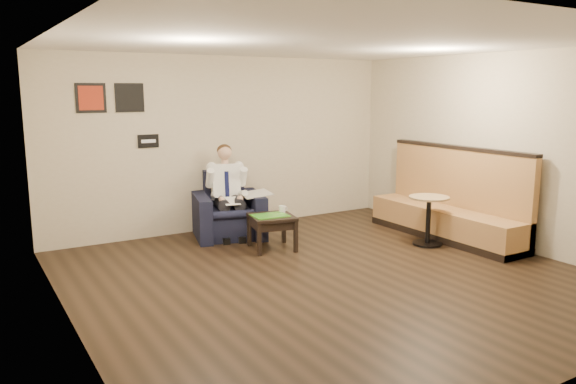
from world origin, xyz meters
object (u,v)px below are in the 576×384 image
armchair (228,205)px  seated_man (230,195)px  green_folder (270,216)px  side_table (272,232)px  banquette (447,194)px  smartphone (272,212)px  coffee_mug (282,209)px  cafe_table (428,221)px

armchair → seated_man: size_ratio=0.75×
green_folder → side_table: bearing=21.5°
banquette → smartphone: bearing=158.5°
green_folder → coffee_mug: 0.28m
green_folder → coffee_mug: coffee_mug is taller
seated_man → green_folder: 0.90m
coffee_mug → smartphone: 0.16m
seated_man → coffee_mug: bearing=-42.4°
armchair → side_table: 1.02m
seated_man → smartphone: 0.79m
cafe_table → coffee_mug: bearing=150.1°
side_table → coffee_mug: coffee_mug is taller
smartphone → cafe_table: 2.31m
armchair → banquette: bearing=-17.6°
green_folder → cafe_table: size_ratio=0.68×
banquette → armchair: bearing=147.7°
seated_man → green_folder: size_ratio=2.76×
armchair → banquette: (2.84, -1.80, 0.20)m
seated_man → banquette: size_ratio=0.50×
side_table → cafe_table: size_ratio=0.83×
banquette → coffee_mug: bearing=158.9°
coffee_mug → armchair: bearing=117.3°
seated_man → smartphone: size_ratio=8.88×
seated_man → coffee_mug: size_ratio=13.08×
armchair → seated_man: (-0.03, -0.13, 0.18)m
armchair → coffee_mug: armchair is taller
seated_man → cafe_table: (2.36, -1.83, -0.32)m
coffee_mug → cafe_table: (1.87, -1.07, -0.18)m
seated_man → green_folder: (0.23, -0.85, -0.18)m
armchair → smartphone: size_ratio=6.69×
armchair → side_table: size_ratio=1.70×
seated_man → smartphone: (0.36, -0.68, -0.18)m
coffee_mug → smartphone: size_ratio=0.68×
armchair → cafe_table: armchair is taller
green_folder → cafe_table: (2.13, -0.97, -0.14)m
coffee_mug → cafe_table: bearing=-29.9°
coffee_mug → banquette: bearing=-21.1°
side_table → green_folder: size_ratio=1.22×
smartphone → banquette: size_ratio=0.06×
green_folder → coffee_mug: size_ratio=4.74×
side_table → green_folder: green_folder is taller
green_folder → banquette: (2.65, -0.82, 0.20)m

